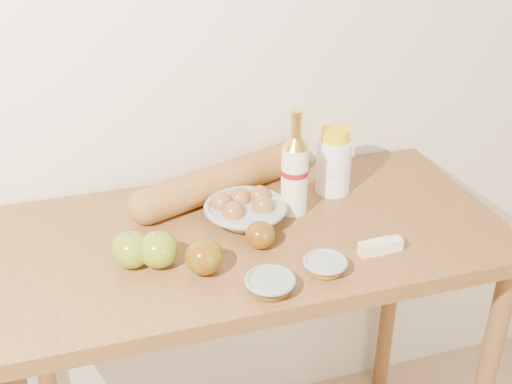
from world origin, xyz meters
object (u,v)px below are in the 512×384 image
at_px(cream_bottle, 334,163).
at_px(baguette, 223,180).
at_px(table, 252,273).
at_px(bourbon_bottle, 295,172).
at_px(egg_bowl, 245,210).

bearing_deg(cream_bottle, baguette, 143.54).
bearing_deg(table, baguette, 97.16).
distance_m(bourbon_bottle, cream_bottle, 0.15).
bearing_deg(egg_bowl, table, -85.77).
distance_m(table, cream_bottle, 0.35).
xyz_separation_m(bourbon_bottle, cream_bottle, (0.13, 0.07, -0.03)).
distance_m(table, bourbon_bottle, 0.27).
relative_size(bourbon_bottle, cream_bottle, 1.51).
bearing_deg(baguette, table, -103.25).
bearing_deg(table, cream_bottle, 26.11).
bearing_deg(baguette, cream_bottle, -32.67).
bearing_deg(bourbon_bottle, egg_bowl, 174.65).
height_order(table, egg_bowl, egg_bowl).
xyz_separation_m(table, baguette, (-0.02, 0.19, 0.17)).
bearing_deg(baguette, bourbon_bottle, -62.10).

